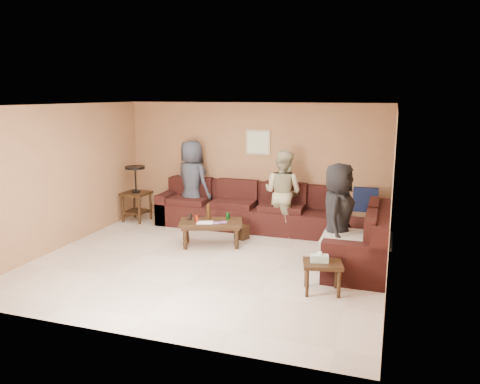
{
  "coord_description": "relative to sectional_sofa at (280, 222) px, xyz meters",
  "views": [
    {
      "loc": [
        2.73,
        -6.68,
        2.66
      ],
      "look_at": [
        0.25,
        0.85,
        1.0
      ],
      "focal_mm": 35.0,
      "sensor_mm": 36.0,
      "label": 1
    }
  ],
  "objects": [
    {
      "name": "coffee_table",
      "position": [
        -1.08,
        -0.75,
        0.06
      ],
      "size": [
        1.22,
        0.89,
        0.74
      ],
      "rotation": [
        0.0,
        0.0,
        0.34
      ],
      "color": "#331F11",
      "rests_on": "ground"
    },
    {
      "name": "wall_art",
      "position": [
        -0.71,
        0.96,
        1.37
      ],
      "size": [
        0.52,
        0.04,
        0.52
      ],
      "color": "tan",
      "rests_on": "ground"
    },
    {
      "name": "sectional_sofa",
      "position": [
        0.0,
        0.0,
        0.0
      ],
      "size": [
        4.65,
        2.9,
        0.97
      ],
      "color": "#331311",
      "rests_on": "ground"
    },
    {
      "name": "side_table_right",
      "position": [
        1.1,
        -2.15,
        0.05
      ],
      "size": [
        0.61,
        0.53,
        0.58
      ],
      "rotation": [
        0.0,
        0.0,
        0.23
      ],
      "color": "#331F11",
      "rests_on": "ground"
    },
    {
      "name": "person_middle",
      "position": [
        -0.04,
        0.36,
        0.49
      ],
      "size": [
        0.94,
        0.83,
        1.63
      ],
      "primitive_type": "imported",
      "rotation": [
        0.0,
        0.0,
        2.84
      ],
      "color": "tan",
      "rests_on": "ground"
    },
    {
      "name": "person_right",
      "position": [
        1.17,
        -1.13,
        0.5
      ],
      "size": [
        0.6,
        0.85,
        1.65
      ],
      "primitive_type": "imported",
      "rotation": [
        0.0,
        0.0,
        1.48
      ],
      "color": "black",
      "rests_on": "ground"
    },
    {
      "name": "waste_bin",
      "position": [
        -0.68,
        -0.2,
        -0.2
      ],
      "size": [
        0.28,
        0.28,
        0.26
      ],
      "primitive_type": "cube",
      "rotation": [
        0.0,
        0.0,
        -0.4
      ],
      "color": "#331F11",
      "rests_on": "ground"
    },
    {
      "name": "room",
      "position": [
        -0.81,
        -1.52,
        1.34
      ],
      "size": [
        5.6,
        5.5,
        2.5
      ],
      "color": "beige",
      "rests_on": "ground"
    },
    {
      "name": "person_left",
      "position": [
        -2.03,
        0.58,
        0.54
      ],
      "size": [
        0.99,
        0.83,
        1.74
      ],
      "primitive_type": "imported",
      "rotation": [
        0.0,
        0.0,
        2.76
      ],
      "color": "#323746",
      "rests_on": "ground"
    },
    {
      "name": "end_table_left",
      "position": [
        -3.21,
        0.32,
        0.29
      ],
      "size": [
        0.56,
        0.56,
        1.18
      ],
      "rotation": [
        0.0,
        0.0,
        -0.08
      ],
      "color": "#331F11",
      "rests_on": "ground"
    }
  ]
}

